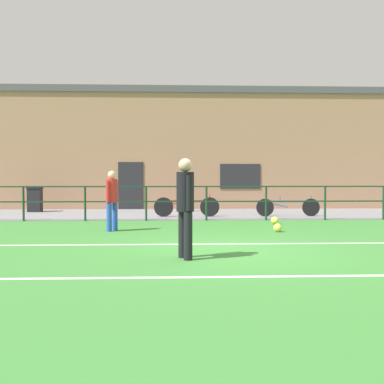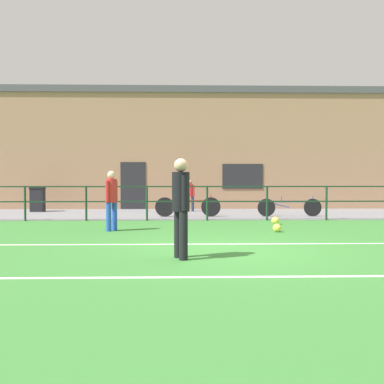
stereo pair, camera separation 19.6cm
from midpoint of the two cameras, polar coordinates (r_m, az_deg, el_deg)
ground at (r=8.85m, az=4.08°, el=-7.62°), size 60.00×44.00×0.04m
field_line_touchline at (r=9.65m, az=3.54°, el=-6.68°), size 36.00×0.11×0.00m
field_line_hash at (r=6.59m, az=6.37°, el=-10.77°), size 36.00×0.11×0.00m
pavement_strip at (r=17.26m, az=0.93°, el=-2.82°), size 48.00×5.00×0.02m
perimeter_fence at (r=14.72m, az=1.49°, el=-0.77°), size 36.07×0.07×1.15m
clubhouse_facade at (r=20.93m, az=0.36°, el=5.52°), size 28.00×2.56×5.48m
player_goalkeeper at (r=7.82m, az=-1.59°, el=-1.29°), size 0.31×0.46×1.78m
player_striker at (r=12.05m, az=-10.71°, el=-0.61°), size 0.28×0.39×1.61m
soccer_ball_match at (r=13.77m, az=10.22°, el=-3.63°), size 0.23×0.23×0.23m
soccer_ball_spare at (r=11.90m, az=10.48°, el=-4.54°), size 0.22×0.22×0.22m
spectator_child at (r=18.35m, az=-0.75°, el=-0.20°), size 0.33×0.23×1.30m
bicycle_parked_0 at (r=16.41m, az=11.90°, el=-1.90°), size 2.32×0.04×0.74m
bicycle_parked_1 at (r=15.91m, az=-1.06°, el=-1.89°), size 2.35×0.04×0.78m
trash_bin_0 at (r=19.23m, az=-19.82°, el=-0.89°), size 0.55×0.47×1.01m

